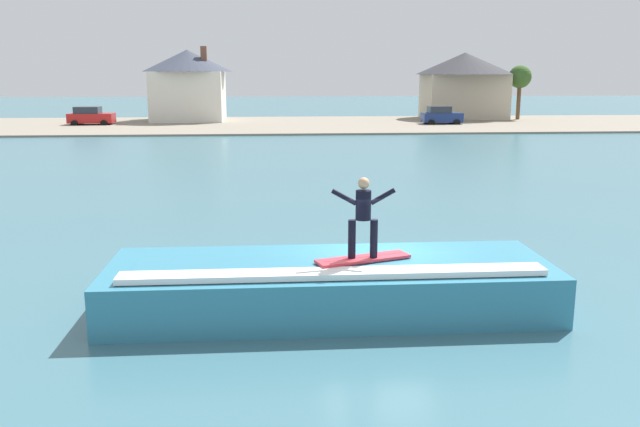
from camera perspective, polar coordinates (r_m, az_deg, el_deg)
ground_plane at (r=15.27m, az=5.09°, el=-7.19°), size 260.00×260.00×0.00m
wave_crest at (r=14.25m, az=0.86°, el=-6.20°), size 9.43×3.15×1.18m
surfboard at (r=13.87m, az=3.74°, el=-3.91°), size 2.08×1.13×0.06m
surfer at (r=13.60m, az=3.75°, el=0.04°), size 1.33×0.32×1.70m
shoreline_bank at (r=64.79m, az=-2.20°, el=7.69°), size 120.00×21.17×0.16m
car_near_shore at (r=67.41m, az=-19.20°, el=7.94°), size 4.18×2.27×1.86m
car_far_shore at (r=65.58m, az=10.42°, el=8.31°), size 3.82×2.08×1.86m
house_with_chimney at (r=70.51m, az=-11.31°, el=11.05°), size 9.16×9.16×7.63m
house_gabled_white at (r=74.17m, az=12.35°, el=11.17°), size 10.49×10.49×7.14m
tree_tall_bare at (r=73.83m, az=16.88°, el=11.13°), size 2.37×2.37×5.79m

